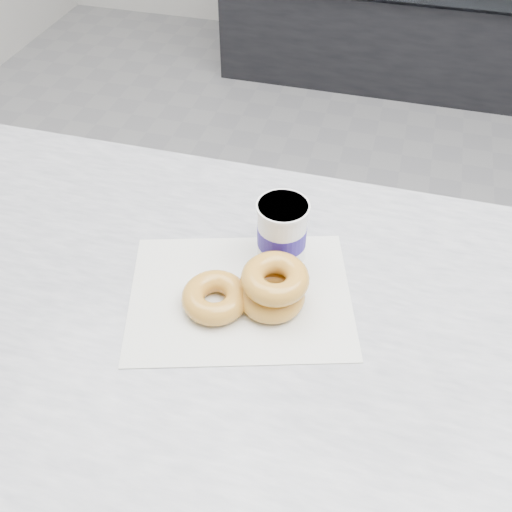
% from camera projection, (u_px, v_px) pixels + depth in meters
% --- Properties ---
extents(ground, '(5.00, 5.00, 0.00)m').
position_uv_depth(ground, '(411.00, 379.00, 1.82)').
color(ground, gray).
rests_on(ground, ground).
extents(counter, '(3.06, 0.76, 0.90)m').
position_uv_depth(counter, '(432.00, 506.00, 1.09)').
color(counter, '#333335').
rests_on(counter, ground).
extents(wax_paper, '(0.40, 0.35, 0.00)m').
position_uv_depth(wax_paper, '(240.00, 295.00, 0.88)').
color(wax_paper, silver).
rests_on(wax_paper, counter).
extents(donut_single, '(0.13, 0.13, 0.04)m').
position_uv_depth(donut_single, '(215.00, 297.00, 0.85)').
color(donut_single, gold).
rests_on(donut_single, wax_paper).
extents(donut_stack, '(0.13, 0.13, 0.07)m').
position_uv_depth(donut_stack, '(273.00, 287.00, 0.84)').
color(donut_stack, gold).
rests_on(donut_stack, wax_paper).
extents(coffee_cup, '(0.10, 0.10, 0.11)m').
position_uv_depth(coffee_cup, '(282.00, 232.00, 0.90)').
color(coffee_cup, white).
rests_on(coffee_cup, counter).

